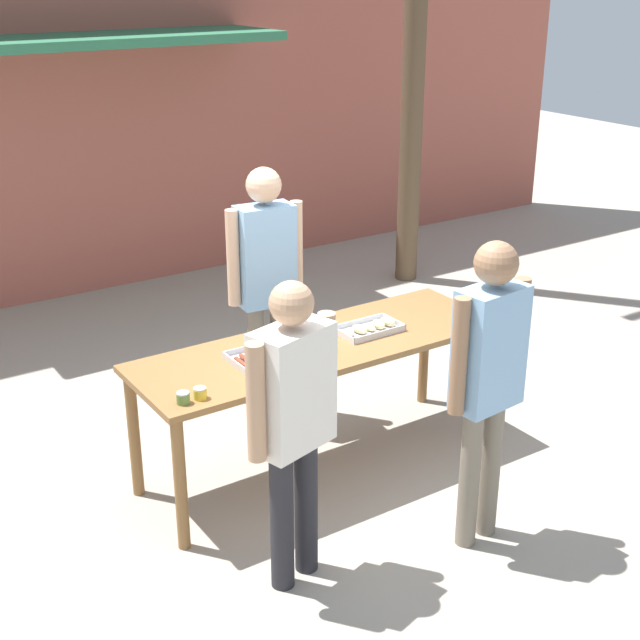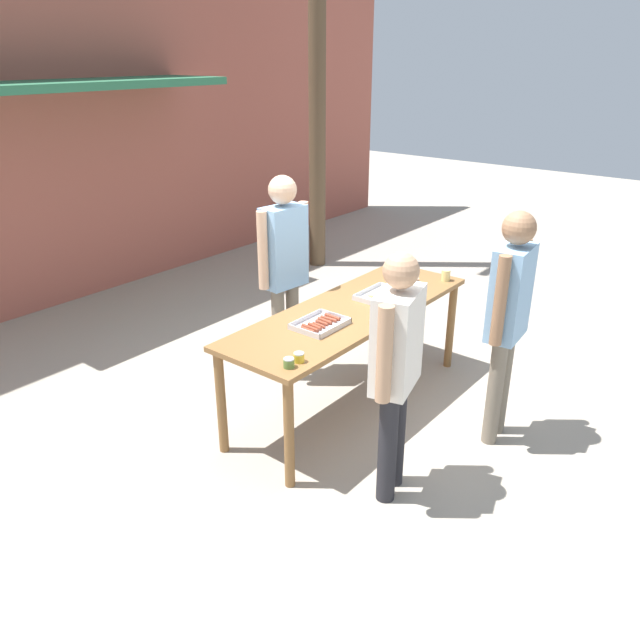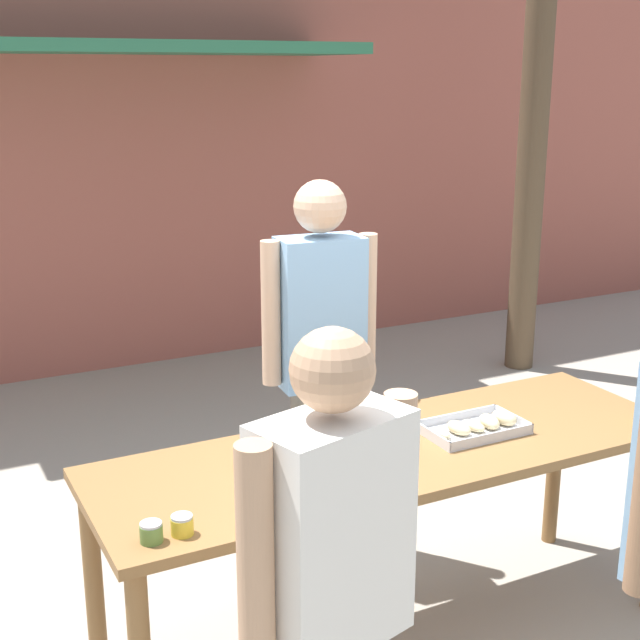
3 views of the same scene
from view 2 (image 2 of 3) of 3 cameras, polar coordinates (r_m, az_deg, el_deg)
name	(u,v)px [view 2 (image 2 of 3)]	position (r m, az deg, el deg)	size (l,w,h in m)	color
ground_plane	(349,403)	(5.27, 2.66, -7.57)	(24.00, 24.00, 0.00)	#A39989
building_facade_back	(50,98)	(7.58, -23.46, 18.16)	(12.00, 1.11, 4.50)	#A85647
serving_table	(351,320)	(4.93, 2.83, 0.01)	(2.36, 0.77, 0.85)	brown
food_tray_sausages	(320,324)	(4.56, 0.00, -0.41)	(0.38, 0.30, 0.04)	silver
food_tray_buns	(380,293)	(5.15, 5.52, 2.46)	(0.40, 0.25, 0.07)	silver
condiment_jar_mustard	(289,363)	(3.98, -2.87, -3.94)	(0.07, 0.07, 0.06)	#567A38
condiment_jar_ketchup	(299,357)	(4.04, -1.94, -3.43)	(0.07, 0.07, 0.06)	gold
beer_cup	(446,275)	(5.58, 11.43, 4.03)	(0.08, 0.08, 0.10)	#DBC67A
person_server_behind_table	(284,260)	(5.28, -3.30, 5.53)	(0.55, 0.24, 1.80)	#756B5B
person_customer_holding_hotdog	(396,358)	(3.83, 6.99, -3.48)	(0.57, 0.32, 1.66)	#232328
person_customer_with_cup	(509,308)	(4.56, 16.88, 1.06)	(0.54, 0.24, 1.75)	#756B5B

